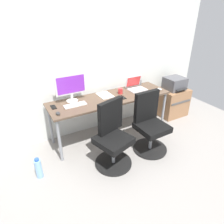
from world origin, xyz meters
The scene contains 19 objects.
ground_plane centered at (0.00, 0.00, 0.00)m, with size 5.28×5.28×0.00m, color gray.
back_wall centered at (0.00, 0.39, 1.30)m, with size 4.40×0.04×2.60m, color silver.
desk centered at (0.00, 0.00, 0.67)m, with size 2.05×0.61×0.73m.
office_chair_left centered at (-0.32, -0.64, 0.42)m, with size 0.55×0.55×0.94m.
office_chair_right centered at (0.34, -0.63, 0.42)m, with size 0.54×0.54×0.94m.
side_cabinet centered at (1.49, 0.05, 0.29)m, with size 0.56×0.49×0.57m.
printer centered at (1.49, 0.05, 0.69)m, with size 0.38×0.40×0.24m.
water_bottle_on_floor centered at (-1.34, -0.43, 0.15)m, with size 0.09×0.09×0.31m.
desktop_monitor centered at (-0.60, 0.16, 0.98)m, with size 0.48×0.18×0.43m.
open_laptop centered at (0.57, 0.10, 0.78)m, with size 0.31×0.27×0.22m.
keyboard_by_monitor centered at (-0.62, -0.02, 0.74)m, with size 0.34×0.12×0.02m, color silver.
keyboard_by_laptop centered at (0.59, -0.23, 0.74)m, with size 0.34×0.12×0.02m, color silver.
mouse_by_monitor centered at (0.92, -0.15, 0.74)m, with size 0.06×0.10×0.03m, color silver.
mouse_by_laptop centered at (-0.92, -0.16, 0.74)m, with size 0.06×0.10×0.03m, color #2D2D2D.
coffee_mug centered at (0.22, 0.05, 0.77)m, with size 0.08×0.08×0.09m, color red.
pen_cup centered at (0.77, 0.25, 0.78)m, with size 0.07×0.07×0.10m, color slate.
phone_near_monitor centered at (-0.92, 0.08, 0.73)m, with size 0.07×0.14×0.01m, color black.
phone_near_laptop centered at (0.16, -0.11, 0.73)m, with size 0.07×0.14×0.01m, color black.
paper_pile centered at (-0.05, 0.11, 0.73)m, with size 0.21×0.30×0.01m, color white.
Camera 1 is at (-1.46, -2.65, 2.05)m, focal length 32.04 mm.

